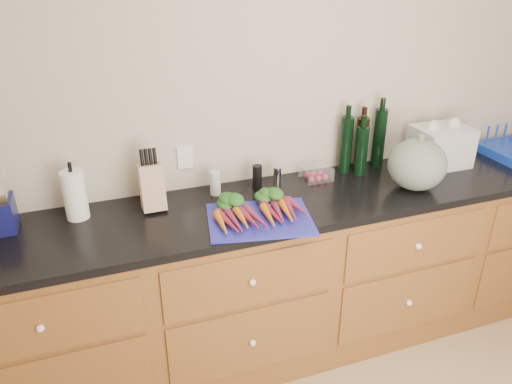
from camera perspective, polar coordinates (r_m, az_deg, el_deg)
name	(u,v)px	position (r m, az deg, el deg)	size (l,w,h in m)	color
wall_back	(290,110)	(2.74, 3.96, 9.31)	(4.10, 0.05, 2.60)	#C1B5A0
cabinets	(309,273)	(2.84, 6.11, -9.22)	(3.60, 0.64, 0.90)	brown
countertop	(313,198)	(2.61, 6.55, -0.71)	(3.64, 0.62, 0.04)	black
cutting_board	(260,219)	(2.34, 0.42, -3.13)	(0.48, 0.36, 0.01)	#2323A2
carrots	(257,210)	(2.35, 0.08, -2.03)	(0.42, 0.31, 0.06)	orange
squash	(417,164)	(2.73, 17.94, 3.03)	(0.30, 0.30, 0.27)	#556655
paper_towel	(75,195)	(2.46, -20.00, -0.32)	(0.11, 0.11, 0.24)	white
knife_block	(152,187)	(2.46, -11.82, 0.57)	(0.11, 0.11, 0.22)	tan
grinder_salt	(215,183)	(2.57, -4.68, 1.02)	(0.05, 0.05, 0.13)	silver
grinder_pepper	(257,177)	(2.63, 0.14, 1.76)	(0.05, 0.05, 0.13)	black
canister_chrome	(277,176)	(2.67, 2.43, 1.86)	(0.04, 0.04, 0.10)	silver
tomato_box	(316,173)	(2.76, 6.90, 2.14)	(0.16, 0.13, 0.07)	white
bottles	(362,144)	(2.88, 12.05, 5.39)	(0.28, 0.15, 0.34)	black
grocery_bag	(440,146)	(3.10, 20.30, 4.94)	(0.31, 0.25, 0.23)	white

